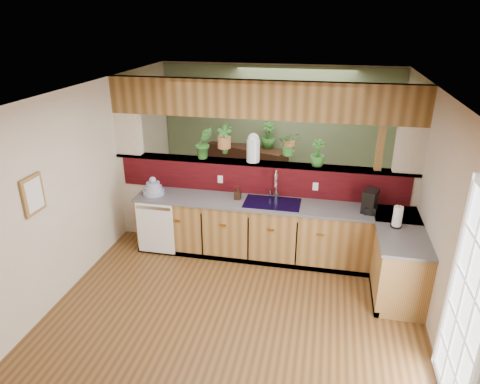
% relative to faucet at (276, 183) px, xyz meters
% --- Properties ---
extents(ground, '(4.60, 7.00, 0.01)m').
position_rel_faucet_xyz_m(ground, '(-0.27, -1.13, -1.15)').
color(ground, brown).
rests_on(ground, ground).
extents(ceiling, '(4.60, 7.00, 0.01)m').
position_rel_faucet_xyz_m(ceiling, '(-0.27, -1.13, 1.45)').
color(ceiling, brown).
rests_on(ceiling, ground).
extents(wall_back, '(4.60, 0.02, 2.60)m').
position_rel_faucet_xyz_m(wall_back, '(-0.27, 2.37, 0.15)').
color(wall_back, beige).
rests_on(wall_back, ground).
extents(wall_left, '(0.02, 7.00, 2.60)m').
position_rel_faucet_xyz_m(wall_left, '(-2.57, -1.13, 0.15)').
color(wall_left, beige).
rests_on(wall_left, ground).
extents(wall_right, '(0.02, 7.00, 2.60)m').
position_rel_faucet_xyz_m(wall_right, '(2.03, -1.13, 0.15)').
color(wall_right, beige).
rests_on(wall_right, ground).
extents(pass_through_partition, '(4.60, 0.21, 2.60)m').
position_rel_faucet_xyz_m(pass_through_partition, '(-0.25, 0.22, 0.04)').
color(pass_through_partition, beige).
rests_on(pass_through_partition, ground).
extents(pass_through_ledge, '(4.60, 0.21, 0.04)m').
position_rel_faucet_xyz_m(pass_through_ledge, '(-0.27, 0.22, 0.22)').
color(pass_through_ledge, brown).
rests_on(pass_through_ledge, ground).
extents(header_beam, '(4.60, 0.15, 0.55)m').
position_rel_faucet_xyz_m(header_beam, '(-0.27, 0.22, 1.18)').
color(header_beam, brown).
rests_on(header_beam, ground).
extents(sage_backwall, '(4.55, 0.02, 2.55)m').
position_rel_faucet_xyz_m(sage_backwall, '(-0.27, 2.35, 0.15)').
color(sage_backwall, '#5F734E').
rests_on(sage_backwall, ground).
extents(countertop, '(4.14, 1.52, 0.90)m').
position_rel_faucet_xyz_m(countertop, '(0.56, -0.26, -0.70)').
color(countertop, brown).
rests_on(countertop, ground).
extents(dishwasher, '(0.58, 0.03, 0.82)m').
position_rel_faucet_xyz_m(dishwasher, '(-1.75, -0.47, -0.69)').
color(dishwasher, white).
rests_on(dishwasher, ground).
extents(navy_sink, '(0.82, 0.50, 0.18)m').
position_rel_faucet_xyz_m(navy_sink, '(-0.02, -0.16, -0.33)').
color(navy_sink, black).
rests_on(navy_sink, countertop).
extents(french_door, '(0.06, 1.02, 2.16)m').
position_rel_faucet_xyz_m(french_door, '(2.00, -2.43, -0.10)').
color(french_door, white).
rests_on(french_door, ground).
extents(framed_print, '(0.04, 0.35, 0.45)m').
position_rel_faucet_xyz_m(framed_print, '(-2.55, -1.93, 0.40)').
color(framed_print, brown).
rests_on(framed_print, wall_left).
extents(faucet, '(0.20, 0.20, 0.46)m').
position_rel_faucet_xyz_m(faucet, '(0.00, 0.00, 0.00)').
color(faucet, '#B7B7B2').
rests_on(faucet, countertop).
extents(dish_stack, '(0.33, 0.33, 0.29)m').
position_rel_faucet_xyz_m(dish_stack, '(-1.85, -0.20, -0.16)').
color(dish_stack, '#8891B0').
rests_on(dish_stack, countertop).
extents(soap_dispenser, '(0.09, 0.10, 0.21)m').
position_rel_faucet_xyz_m(soap_dispenser, '(-0.55, -0.12, -0.14)').
color(soap_dispenser, '#392014').
rests_on(soap_dispenser, countertop).
extents(coffee_maker, '(0.17, 0.29, 0.32)m').
position_rel_faucet_xyz_m(coffee_maker, '(1.34, -0.17, -0.10)').
color(coffee_maker, black).
rests_on(coffee_maker, countertop).
extents(paper_towel, '(0.14, 0.14, 0.31)m').
position_rel_faucet_xyz_m(paper_towel, '(1.65, -0.58, -0.11)').
color(paper_towel, black).
rests_on(paper_towel, countertop).
extents(glass_jar, '(0.20, 0.20, 0.44)m').
position_rel_faucet_xyz_m(glass_jar, '(-0.38, 0.22, 0.46)').
color(glass_jar, silver).
rests_on(glass_jar, pass_through_ledge).
extents(ledge_plant_left, '(0.34, 0.31, 0.49)m').
position_rel_faucet_xyz_m(ledge_plant_left, '(-1.15, 0.22, 0.49)').
color(ledge_plant_left, '#2C6924').
rests_on(ledge_plant_left, pass_through_ledge).
extents(ledge_plant_right, '(0.25, 0.25, 0.39)m').
position_rel_faucet_xyz_m(ledge_plant_right, '(0.57, 0.22, 0.44)').
color(ledge_plant_right, '#2C6924').
rests_on(ledge_plant_right, pass_through_ledge).
extents(hanging_plant_a, '(0.25, 0.20, 0.55)m').
position_rel_faucet_xyz_m(hanging_plant_a, '(-0.83, 0.22, 0.69)').
color(hanging_plant_a, brown).
rests_on(hanging_plant_a, header_beam).
extents(hanging_plant_b, '(0.36, 0.33, 0.47)m').
position_rel_faucet_xyz_m(hanging_plant_b, '(0.16, 0.22, 0.71)').
color(hanging_plant_b, brown).
rests_on(hanging_plant_b, header_beam).
extents(shelving_console, '(1.67, 0.97, 1.08)m').
position_rel_faucet_xyz_m(shelving_console, '(-0.84, 2.12, -0.65)').
color(shelving_console, black).
rests_on(shelving_console, ground).
extents(shelf_plant_a, '(0.25, 0.18, 0.45)m').
position_rel_faucet_xyz_m(shelf_plant_a, '(-1.26, 2.12, 0.12)').
color(shelf_plant_a, '#2C6924').
rests_on(shelf_plant_a, shelving_console).
extents(shelf_plant_b, '(0.37, 0.37, 0.50)m').
position_rel_faucet_xyz_m(shelf_plant_b, '(-0.43, 2.12, 0.14)').
color(shelf_plant_b, '#2C6924').
rests_on(shelf_plant_b, shelving_console).
extents(floor_plant, '(0.82, 0.77, 0.71)m').
position_rel_faucet_xyz_m(floor_plant, '(0.17, 1.20, -0.79)').
color(floor_plant, '#2C6924').
rests_on(floor_plant, ground).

